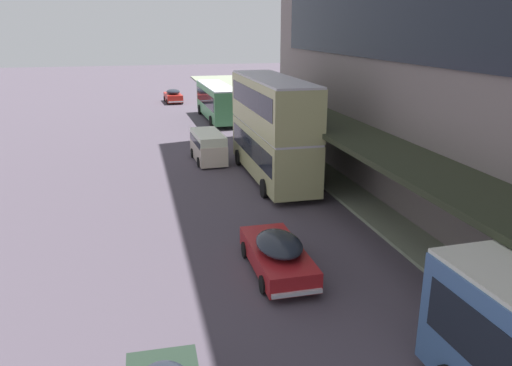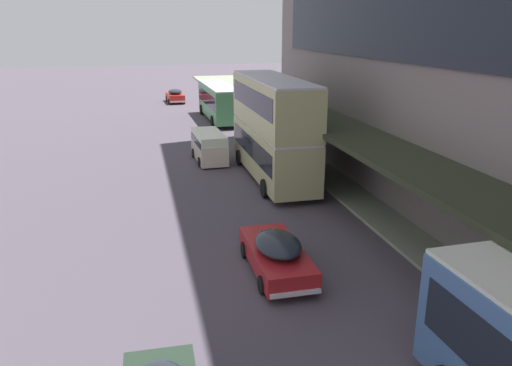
{
  "view_description": "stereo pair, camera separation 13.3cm",
  "coord_description": "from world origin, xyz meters",
  "px_view_note": "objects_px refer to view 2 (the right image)",
  "views": [
    {
      "loc": [
        -3.9,
        -0.67,
        8.69
      ],
      "look_at": [
        1.34,
        20.98,
        1.66
      ],
      "focal_mm": 35.0,
      "sensor_mm": 36.0,
      "label": 1
    },
    {
      "loc": [
        -3.77,
        -0.7,
        8.69
      ],
      "look_at": [
        1.34,
        20.98,
        1.66
      ],
      "focal_mm": 35.0,
      "sensor_mm": 36.0,
      "label": 2
    }
  ],
  "objects_px": {
    "transit_bus_kerbside_rear": "(273,126)",
    "sedan_oncoming_rear": "(277,254)",
    "vw_van": "(209,145)",
    "transit_bus_kerbside_front": "(219,100)",
    "sedan_lead_near": "(175,96)",
    "fire_hydrant": "(478,288)"
  },
  "relations": [
    {
      "from": "transit_bus_kerbside_rear",
      "to": "vw_van",
      "type": "bearing_deg",
      "value": 121.64
    },
    {
      "from": "sedan_oncoming_rear",
      "to": "transit_bus_kerbside_rear",
      "type": "bearing_deg",
      "value": 75.75
    },
    {
      "from": "transit_bus_kerbside_rear",
      "to": "sedan_oncoming_rear",
      "type": "xyz_separation_m",
      "value": [
        -2.91,
        -11.46,
        -2.46
      ]
    },
    {
      "from": "transit_bus_kerbside_rear",
      "to": "sedan_oncoming_rear",
      "type": "bearing_deg",
      "value": -104.25
    },
    {
      "from": "transit_bus_kerbside_rear",
      "to": "vw_van",
      "type": "height_order",
      "value": "transit_bus_kerbside_rear"
    },
    {
      "from": "fire_hydrant",
      "to": "sedan_lead_near",
      "type": "bearing_deg",
      "value": 97.32
    },
    {
      "from": "transit_bus_kerbside_front",
      "to": "sedan_oncoming_rear",
      "type": "bearing_deg",
      "value": -95.41
    },
    {
      "from": "transit_bus_kerbside_rear",
      "to": "sedan_oncoming_rear",
      "type": "height_order",
      "value": "transit_bus_kerbside_rear"
    },
    {
      "from": "vw_van",
      "to": "transit_bus_kerbside_front",
      "type": "bearing_deg",
      "value": 78.2
    },
    {
      "from": "transit_bus_kerbside_rear",
      "to": "sedan_oncoming_rear",
      "type": "distance_m",
      "value": 12.07
    },
    {
      "from": "transit_bus_kerbside_front",
      "to": "vw_van",
      "type": "xyz_separation_m",
      "value": [
        -3.13,
        -15.0,
        -0.81
      ]
    },
    {
      "from": "sedan_lead_near",
      "to": "vw_van",
      "type": "xyz_separation_m",
      "value": [
        0.1,
        -27.63,
        0.31
      ]
    },
    {
      "from": "sedan_oncoming_rear",
      "to": "fire_hydrant",
      "type": "xyz_separation_m",
      "value": [
        5.85,
        -3.53,
        -0.25
      ]
    },
    {
      "from": "transit_bus_kerbside_front",
      "to": "vw_van",
      "type": "distance_m",
      "value": 15.35
    },
    {
      "from": "transit_bus_kerbside_front",
      "to": "transit_bus_kerbside_rear",
      "type": "bearing_deg",
      "value": -90.19
    },
    {
      "from": "fire_hydrant",
      "to": "vw_van",
      "type": "bearing_deg",
      "value": 106.76
    },
    {
      "from": "vw_van",
      "to": "fire_hydrant",
      "type": "distance_m",
      "value": 20.86
    },
    {
      "from": "transit_bus_kerbside_front",
      "to": "fire_hydrant",
      "type": "distance_m",
      "value": 35.11
    },
    {
      "from": "sedan_lead_near",
      "to": "transit_bus_kerbside_rear",
      "type": "bearing_deg",
      "value": -84.45
    },
    {
      "from": "transit_bus_kerbside_front",
      "to": "sedan_lead_near",
      "type": "height_order",
      "value": "transit_bus_kerbside_front"
    },
    {
      "from": "transit_bus_kerbside_rear",
      "to": "fire_hydrant",
      "type": "distance_m",
      "value": 15.51
    },
    {
      "from": "sedan_lead_near",
      "to": "vw_van",
      "type": "relative_size",
      "value": 0.96
    }
  ]
}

